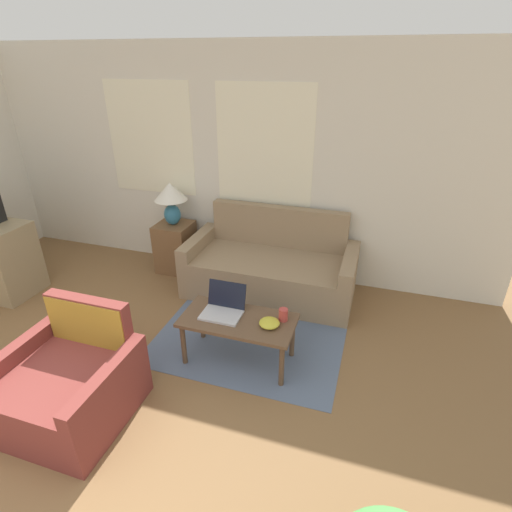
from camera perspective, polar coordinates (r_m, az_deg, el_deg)
name	(u,v)px	position (r m, az deg, el deg)	size (l,w,h in m)	color
wall_back	(213,164)	(4.82, -6.10, 13.00)	(6.66, 0.06, 2.60)	silver
rug	(258,322)	(4.12, 0.35, -9.36)	(1.75, 1.90, 0.01)	slate
couch	(271,269)	(4.52, 2.20, -1.80)	(1.86, 0.86, 0.91)	#937A5B
armchair	(71,383)	(3.40, -24.97, -16.18)	(0.90, 0.84, 0.81)	brown
side_table	(176,247)	(5.07, -11.41, 1.29)	(0.41, 0.41, 0.61)	brown
table_lamp	(171,197)	(4.83, -12.09, 8.25)	(0.39, 0.39, 0.51)	teal
coffee_table	(238,324)	(3.46, -2.56, -9.69)	(0.97, 0.48, 0.44)	brown
laptop	(223,307)	(3.48, -4.68, -7.30)	(0.34, 0.30, 0.25)	#B7B7BC
cup_navy	(283,315)	(3.38, 3.91, -8.36)	(0.08, 0.08, 0.11)	#B23D38
snack_bowl	(269,323)	(3.33, 1.93, -9.54)	(0.17, 0.17, 0.06)	gold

